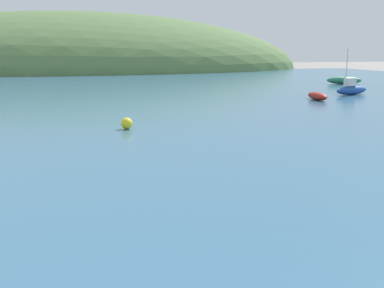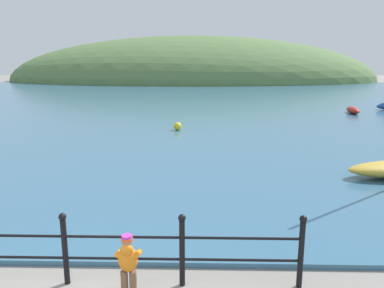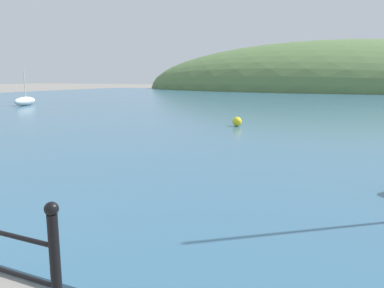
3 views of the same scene
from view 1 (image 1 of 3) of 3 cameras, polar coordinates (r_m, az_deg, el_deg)
water at (r=32.81m, az=-13.14°, el=6.67°), size 80.00×60.00×0.10m
far_hillside at (r=69.29m, az=-14.48°, el=9.09°), size 68.33×37.58×16.58m
boat_blue_hull at (r=29.84m, az=19.59°, el=6.57°), size 2.80×1.47×1.04m
boat_white_sailboat at (r=39.18m, az=18.75°, el=7.69°), size 2.90×1.86×2.84m
boat_twin_mast at (r=26.07m, az=15.64°, el=5.88°), size 0.78×2.09×0.43m
mooring_buoy at (r=15.86m, az=-8.29°, el=2.61°), size 0.40×0.40×0.40m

